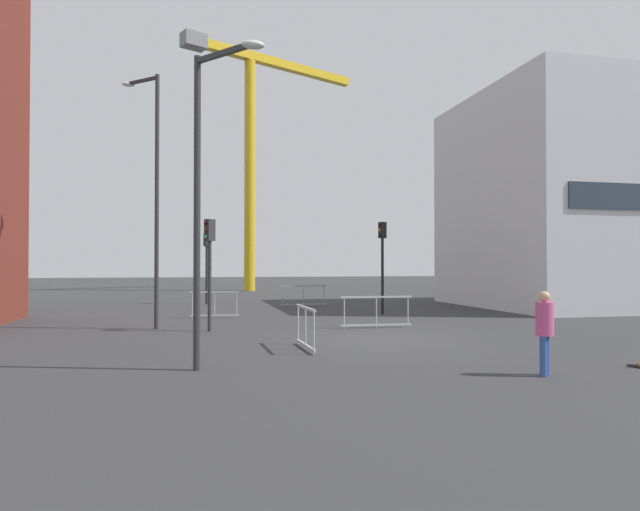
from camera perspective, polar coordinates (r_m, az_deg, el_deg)
The scene contains 13 objects.
ground at distance 16.16m, azimuth 6.07°, elevation -8.59°, with size 160.00×160.00×0.00m, color #333335.
office_block at distance 32.18m, azimuth 25.89°, elevation 4.94°, with size 12.43×10.76×10.78m.
construction_crane at distance 47.19m, azimuth -6.84°, elevation 12.82°, with size 15.26×7.99×19.86m.
streetlamp_tall at distance 19.59m, azimuth -16.77°, elevation 7.20°, with size 1.32×1.09×8.54m.
streetlamp_short at distance 11.53m, azimuth -11.73°, elevation 7.55°, with size 1.31×1.34×6.44m.
traffic_light_island at distance 30.73m, azimuth -11.60°, elevation -0.09°, with size 0.35×0.39×3.84m.
traffic_light_near at distance 18.23m, azimuth -11.30°, elevation 0.01°, with size 0.38×0.36×3.62m.
traffic_light_verge at distance 24.14m, azimuth 6.43°, elevation 0.33°, with size 0.39×0.33×3.99m.
pedestrian_walking at distance 11.65m, azimuth 22.10°, elevation -6.81°, with size 0.34×0.34×1.64m.
safety_barrier_rear at distance 18.99m, azimuth 5.83°, elevation -5.73°, with size 2.49×0.17×1.08m.
safety_barrier_right_run at distance 22.77m, azimuth -10.79°, elevation -4.92°, with size 1.95×0.18×1.08m.
safety_barrier_left_run at distance 14.20m, azimuth -1.50°, elevation -7.37°, with size 0.11×2.02×1.08m.
safety_barrier_front at distance 28.49m, azimuth -1.71°, elevation -4.12°, with size 2.45×0.29×1.08m.
Camera 1 is at (-5.17, -15.16, 2.16)m, focal length 31.10 mm.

